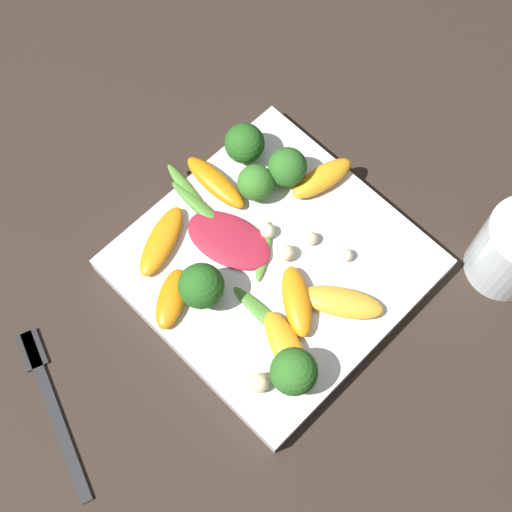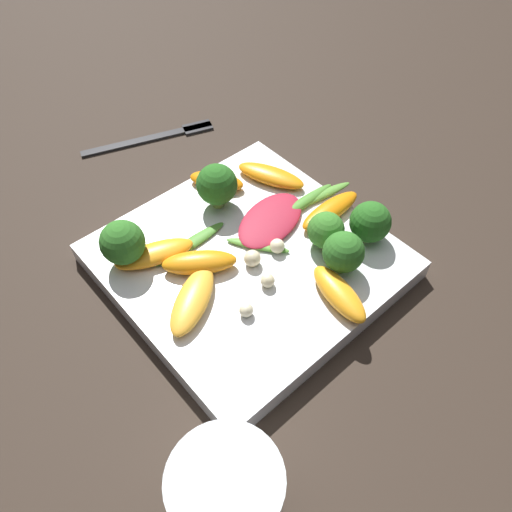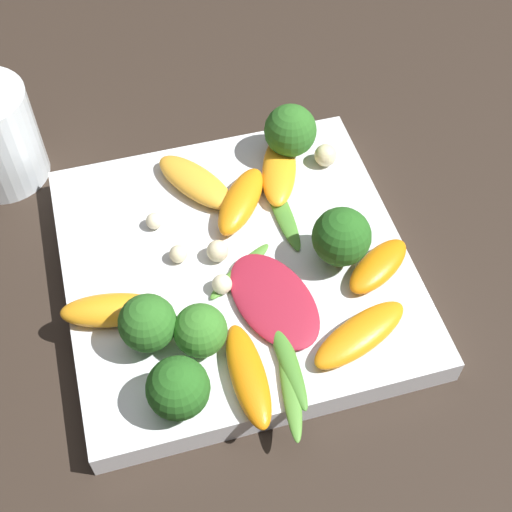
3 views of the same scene
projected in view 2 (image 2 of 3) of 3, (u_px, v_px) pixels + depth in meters
name	position (u px, v px, depth m)	size (l,w,h in m)	color
ground_plane	(248.00, 268.00, 0.51)	(2.40, 2.40, 0.00)	#2D231C
plate	(248.00, 261.00, 0.50)	(0.25, 0.25, 0.02)	white
drinking_glass	(228.00, 498.00, 0.33)	(0.07, 0.07, 0.09)	white
fork	(163.00, 135.00, 0.65)	(0.07, 0.17, 0.01)	#262628
radicchio_leaf_0	(270.00, 220.00, 0.52)	(0.07, 0.10, 0.01)	maroon
orange_segment_0	(271.00, 176.00, 0.56)	(0.08, 0.06, 0.01)	orange
orange_segment_1	(154.00, 254.00, 0.48)	(0.05, 0.08, 0.02)	orange
orange_segment_2	(339.00, 294.00, 0.45)	(0.07, 0.04, 0.02)	orange
orange_segment_3	(217.00, 181.00, 0.55)	(0.07, 0.05, 0.01)	orange
orange_segment_4	(199.00, 262.00, 0.47)	(0.06, 0.07, 0.02)	orange
orange_segment_5	(192.00, 300.00, 0.45)	(0.07, 0.08, 0.02)	#FCAD33
orange_segment_6	(330.00, 210.00, 0.52)	(0.02, 0.08, 0.02)	orange
broccoli_floret_0	(217.00, 185.00, 0.52)	(0.04, 0.04, 0.05)	#7A9E51
broccoli_floret_1	(326.00, 230.00, 0.49)	(0.04, 0.04, 0.04)	#7A9E51
broccoli_floret_2	(123.00, 243.00, 0.47)	(0.04, 0.04, 0.05)	#84AD5B
broccoli_floret_3	(343.00, 252.00, 0.46)	(0.04, 0.04, 0.05)	#7A9E51
broccoli_floret_4	(370.00, 222.00, 0.49)	(0.04, 0.04, 0.04)	#7A9E51
arugula_sprig_0	(303.00, 203.00, 0.53)	(0.01, 0.09, 0.01)	#47842D
arugula_sprig_1	(316.00, 197.00, 0.54)	(0.03, 0.09, 0.01)	#518E33
arugula_sprig_2	(255.00, 243.00, 0.50)	(0.06, 0.05, 0.01)	#518E33
arugula_sprig_3	(191.00, 244.00, 0.50)	(0.02, 0.09, 0.01)	#47842D
macadamia_nut_0	(277.00, 246.00, 0.49)	(0.01, 0.01, 0.01)	beige
macadamia_nut_1	(252.00, 258.00, 0.48)	(0.02, 0.02, 0.02)	beige
macadamia_nut_2	(127.00, 231.00, 0.50)	(0.02, 0.02, 0.02)	beige
macadamia_nut_3	(268.00, 280.00, 0.46)	(0.01, 0.01, 0.01)	beige
macadamia_nut_4	(246.00, 310.00, 0.44)	(0.01, 0.01, 0.01)	beige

